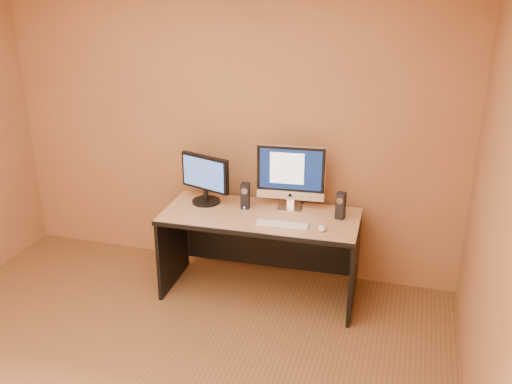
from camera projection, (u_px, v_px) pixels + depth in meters
The scene contains 10 objects.
walls at pixel (110, 220), 3.06m from camera, with size 4.00×4.00×2.60m, color #99673D, non-canonical shape.
desk at pixel (260, 255), 4.67m from camera, with size 1.56×0.68×0.72m, color tan, non-canonical shape.
imac at pixel (290, 177), 4.56m from camera, with size 0.56×0.21×0.54m, color silver, non-canonical shape.
second_monitor at pixel (205, 179), 4.69m from camera, with size 0.47×0.23×0.41m, color black, non-canonical shape.
speaker_left at pixel (245, 196), 4.62m from camera, with size 0.07×0.07×0.21m, color black, non-canonical shape.
speaker_right at pixel (341, 206), 4.43m from camera, with size 0.07×0.07×0.21m, color black, non-canonical shape.
keyboard at pixel (282, 225), 4.34m from camera, with size 0.42×0.11×0.02m, color silver.
mouse at pixel (322, 228), 4.26m from camera, with size 0.06×0.10×0.04m, color white.
cable_a at pixel (301, 204), 4.73m from camera, with size 0.01×0.01×0.21m, color black.
cable_b at pixel (299, 206), 4.70m from camera, with size 0.01×0.01×0.18m, color black.
Camera 1 is at (1.52, -2.46, 2.58)m, focal length 40.00 mm.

